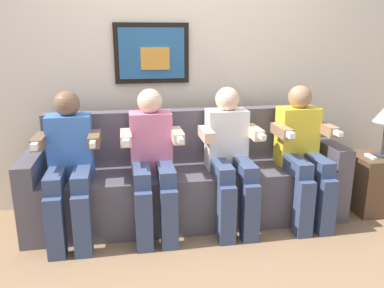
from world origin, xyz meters
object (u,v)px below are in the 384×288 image
(person_left_center, at_px, (152,157))
(person_rightmost, at_px, (303,150))
(couch, at_px, (188,183))
(person_leftmost, at_px, (69,162))
(side_table_right, at_px, (374,183))
(person_right_center, at_px, (230,154))
(spare_remote_on_table, at_px, (371,157))

(person_left_center, relative_size, person_rightmost, 1.00)
(couch, height_order, person_left_center, person_left_center)
(person_rightmost, bearing_deg, person_left_center, 180.00)
(person_leftmost, relative_size, side_table_right, 2.22)
(side_table_right, bearing_deg, person_left_center, -178.18)
(person_right_center, bearing_deg, spare_remote_on_table, 0.74)
(person_leftmost, relative_size, person_right_center, 1.00)
(person_rightmost, bearing_deg, spare_remote_on_table, 1.50)
(person_right_center, bearing_deg, side_table_right, 2.62)
(person_left_center, distance_m, side_table_right, 1.97)
(spare_remote_on_table, bearing_deg, person_rightmost, -178.50)
(person_rightmost, relative_size, spare_remote_on_table, 8.54)
(side_table_right, bearing_deg, person_leftmost, -178.62)
(person_rightmost, height_order, spare_remote_on_table, person_rightmost)
(person_rightmost, height_order, side_table_right, person_rightmost)
(couch, relative_size, person_leftmost, 2.32)
(side_table_right, bearing_deg, person_right_center, -177.38)
(person_rightmost, bearing_deg, person_leftmost, 180.00)
(couch, relative_size, spare_remote_on_table, 19.78)
(couch, xyz_separation_m, person_rightmost, (0.91, -0.17, 0.29))
(couch, height_order, person_rightmost, person_rightmost)
(couch, bearing_deg, person_leftmost, -169.46)
(person_leftmost, bearing_deg, couch, 10.54)
(person_left_center, distance_m, spare_remote_on_table, 1.84)
(couch, bearing_deg, person_rightmost, -10.54)
(person_leftmost, distance_m, side_table_right, 2.57)
(person_rightmost, xyz_separation_m, side_table_right, (0.73, 0.06, -0.36))
(person_right_center, distance_m, person_rightmost, 0.61)
(couch, height_order, person_leftmost, person_leftmost)
(person_leftmost, height_order, person_left_center, same)
(person_leftmost, bearing_deg, spare_remote_on_table, 0.39)
(side_table_right, bearing_deg, spare_remote_on_table, -155.24)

